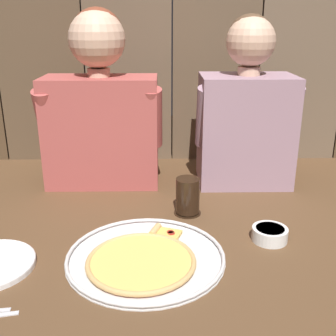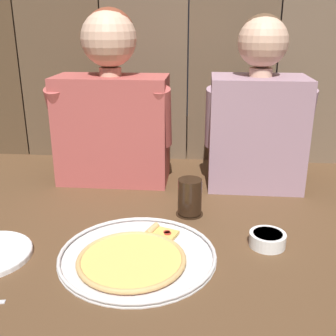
{
  "view_description": "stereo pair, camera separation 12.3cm",
  "coord_description": "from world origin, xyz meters",
  "px_view_note": "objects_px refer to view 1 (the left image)",
  "views": [
    {
      "loc": [
        -0.04,
        -1.06,
        0.6
      ],
      "look_at": [
        -0.03,
        0.1,
        0.18
      ],
      "focal_mm": 44.36,
      "sensor_mm": 36.0,
      "label": 1
    },
    {
      "loc": [
        0.08,
        -1.05,
        0.6
      ],
      "look_at": [
        -0.03,
        0.1,
        0.18
      ],
      "focal_mm": 44.36,
      "sensor_mm": 36.0,
      "label": 2
    }
  ],
  "objects_px": {
    "diner_right": "(246,111)",
    "dipping_bowl": "(270,233)",
    "pizza_tray": "(144,258)",
    "diner_left": "(101,106)",
    "drinking_glass": "(188,196)"
  },
  "relations": [
    {
      "from": "diner_right",
      "to": "dipping_bowl",
      "type": "bearing_deg",
      "value": -90.71
    },
    {
      "from": "pizza_tray",
      "to": "diner_left",
      "type": "xyz_separation_m",
      "value": [
        -0.18,
        0.57,
        0.29
      ]
    },
    {
      "from": "diner_left",
      "to": "diner_right",
      "type": "xyz_separation_m",
      "value": [
        0.54,
        -0.0,
        -0.02
      ]
    },
    {
      "from": "pizza_tray",
      "to": "diner_right",
      "type": "height_order",
      "value": "diner_right"
    },
    {
      "from": "drinking_glass",
      "to": "diner_left",
      "type": "relative_size",
      "value": 0.19
    },
    {
      "from": "drinking_glass",
      "to": "diner_left",
      "type": "height_order",
      "value": "diner_left"
    },
    {
      "from": "diner_left",
      "to": "diner_right",
      "type": "height_order",
      "value": "diner_left"
    },
    {
      "from": "dipping_bowl",
      "to": "diner_left",
      "type": "height_order",
      "value": "diner_left"
    },
    {
      "from": "diner_left",
      "to": "drinking_glass",
      "type": "bearing_deg",
      "value": -42.86
    },
    {
      "from": "diner_left",
      "to": "diner_right",
      "type": "distance_m",
      "value": 0.54
    },
    {
      "from": "drinking_glass",
      "to": "dipping_bowl",
      "type": "relative_size",
      "value": 1.19
    },
    {
      "from": "dipping_bowl",
      "to": "drinking_glass",
      "type": "bearing_deg",
      "value": 141.4
    },
    {
      "from": "pizza_tray",
      "to": "diner_right",
      "type": "distance_m",
      "value": 0.72
    },
    {
      "from": "pizza_tray",
      "to": "drinking_glass",
      "type": "relative_size",
      "value": 3.48
    },
    {
      "from": "drinking_glass",
      "to": "pizza_tray",
      "type": "bearing_deg",
      "value": -114.62
    }
  ]
}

